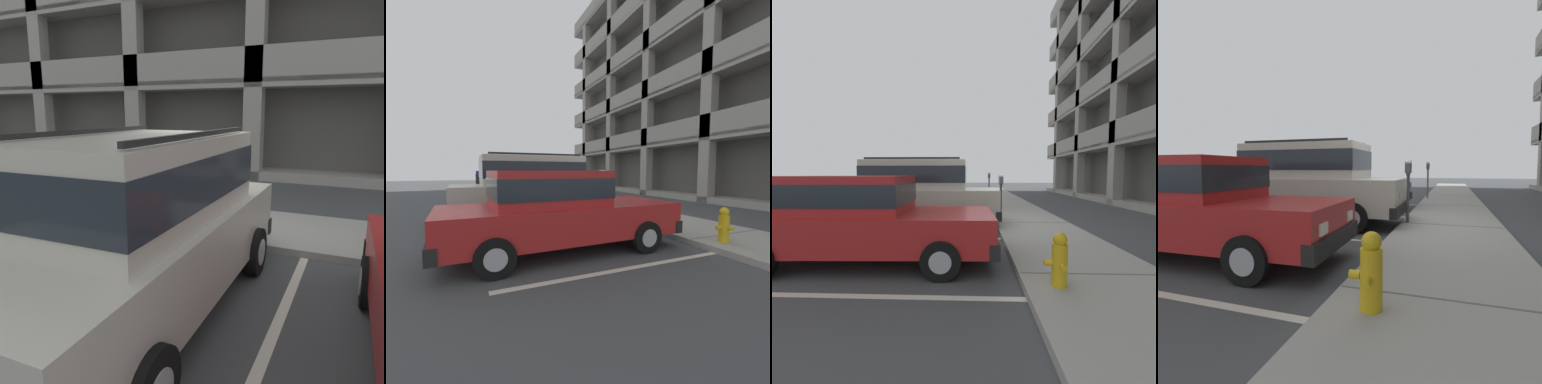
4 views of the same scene
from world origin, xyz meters
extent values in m
cube|color=#444749|center=(0.00, 0.00, -0.05)|extent=(80.00, 80.00, 0.10)
cube|color=#9E9B93|center=(0.00, 1.30, 0.06)|extent=(40.00, 2.20, 0.12)
cube|color=#606060|center=(-4.00, 1.30, 0.12)|extent=(0.03, 2.16, 0.00)
cube|color=#606060|center=(0.00, 1.30, 0.12)|extent=(0.03, 2.16, 0.00)
cube|color=silver|center=(-1.52, -1.40, 0.00)|extent=(0.12, 4.80, 0.01)
cube|color=silver|center=(1.52, -1.40, 0.00)|extent=(0.12, 4.80, 0.01)
cube|color=beige|center=(0.06, -2.12, 0.73)|extent=(1.89, 4.72, 0.80)
cube|color=beige|center=(0.06, -2.17, 1.55)|extent=(1.65, 2.93, 0.84)
cube|color=#232B33|center=(0.06, -2.17, 1.57)|extent=(1.68, 2.96, 0.46)
cube|color=black|center=(0.03, 0.19, 0.45)|extent=(1.88, 0.18, 0.24)
cube|color=silver|center=(0.60, 0.25, 0.81)|extent=(0.24, 0.03, 0.14)
cube|color=silver|center=(-0.54, 0.23, 0.81)|extent=(0.24, 0.03, 0.14)
cylinder|color=black|center=(0.95, -0.65, 0.33)|extent=(0.21, 0.66, 0.66)
cylinder|color=#B2B2B7|center=(0.95, -0.65, 0.33)|extent=(0.22, 0.37, 0.36)
cylinder|color=black|center=(-0.86, -0.67, 0.33)|extent=(0.21, 0.66, 0.66)
cylinder|color=#B2B2B7|center=(-0.86, -0.67, 0.33)|extent=(0.22, 0.37, 0.36)
cube|color=black|center=(0.75, -2.16, 2.01)|extent=(0.08, 2.62, 0.05)
cube|color=black|center=(-0.63, -2.18, 2.01)|extent=(0.08, 2.62, 0.05)
cube|color=black|center=(-3.08, -0.17, 0.42)|extent=(1.74, 0.31, 0.24)
cube|color=silver|center=(-2.55, -0.17, 0.66)|extent=(0.24, 0.05, 0.14)
cube|color=silver|center=(-3.60, -0.07, 0.66)|extent=(0.24, 0.05, 0.14)
cylinder|color=black|center=(-2.32, -1.04, 0.30)|extent=(0.21, 0.61, 0.60)
cylinder|color=#B2B2B7|center=(-2.32, -1.04, 0.30)|extent=(0.21, 0.34, 0.33)
cylinder|color=black|center=(2.38, -1.00, 0.30)|extent=(0.18, 0.60, 0.60)
cylinder|color=#B2B2B7|center=(2.38, -1.00, 0.30)|extent=(0.19, 0.34, 0.33)
cylinder|color=#47474C|center=(-0.07, 0.35, 0.66)|extent=(0.07, 0.07, 1.09)
cube|color=#47474C|center=(-0.07, 0.35, 1.24)|extent=(0.28, 0.06, 0.06)
cube|color=#424447|center=(-0.17, 0.35, 1.38)|extent=(0.15, 0.11, 0.22)
cylinder|color=#8C99A3|center=(-0.17, 0.35, 1.49)|extent=(0.15, 0.11, 0.15)
cube|color=#B7B293|center=(-0.17, 0.29, 1.34)|extent=(0.08, 0.01, 0.08)
cube|color=#424447|center=(0.03, 0.35, 1.38)|extent=(0.15, 0.11, 0.22)
cylinder|color=#8C99A3|center=(0.03, 0.35, 1.49)|extent=(0.15, 0.11, 0.15)
cube|color=#B7B293|center=(0.03, 0.29, 1.34)|extent=(0.08, 0.01, 0.08)
cube|color=gray|center=(-1.13, 11.49, 0.15)|extent=(32.00, 10.00, 0.30)
cube|color=gray|center=(-1.13, 11.49, 3.15)|extent=(32.00, 10.00, 0.30)
cube|color=gray|center=(-1.13, 6.59, 3.70)|extent=(32.00, 0.20, 1.10)
cube|color=gray|center=(-1.13, 11.49, 6.15)|extent=(32.00, 10.00, 0.30)
camera|label=1|loc=(2.18, -5.48, 2.22)|focal=35.00mm
camera|label=2|loc=(7.85, -4.01, 1.53)|focal=24.00mm
camera|label=3|loc=(7.71, -0.46, 1.57)|focal=24.00mm
camera|label=4|loc=(6.89, 1.29, 1.36)|focal=28.00mm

